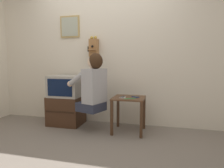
# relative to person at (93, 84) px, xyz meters

# --- Properties ---
(ground_plane) EXTENTS (14.00, 14.00, 0.00)m
(ground_plane) POSITION_rel_person_xyz_m (0.05, -0.69, -0.76)
(ground_plane) COLOR slate
(wall_back) EXTENTS (6.80, 0.05, 2.55)m
(wall_back) POSITION_rel_person_xyz_m (0.05, 0.55, 0.52)
(wall_back) COLOR silver
(wall_back) RESTS_ON ground_plane
(side_table) EXTENTS (0.49, 0.48, 0.55)m
(side_table) POSITION_rel_person_xyz_m (0.54, 0.12, -0.32)
(side_table) COLOR #51331E
(side_table) RESTS_ON ground_plane
(person) EXTENTS (0.61, 0.53, 0.90)m
(person) POSITION_rel_person_xyz_m (0.00, 0.00, 0.00)
(person) COLOR #2D3347
(person) RESTS_ON ground_plane
(tv_stand) EXTENTS (0.57, 0.47, 0.50)m
(tv_stand) POSITION_rel_person_xyz_m (-0.59, 0.24, -0.51)
(tv_stand) COLOR #422819
(tv_stand) RESTS_ON ground_plane
(television) EXTENTS (0.54, 0.49, 0.36)m
(television) POSITION_rel_person_xyz_m (-0.58, 0.24, -0.07)
(television) COLOR #ADA89E
(television) RESTS_ON tv_stand
(wall_phone_antique) EXTENTS (0.19, 0.18, 0.74)m
(wall_phone_antique) POSITION_rel_person_xyz_m (-0.15, 0.47, 0.60)
(wall_phone_antique) COLOR #9E6B3D
(framed_picture) EXTENTS (0.37, 0.03, 0.39)m
(framed_picture) POSITION_rel_person_xyz_m (-0.62, 0.51, 0.98)
(framed_picture) COLOR tan
(cell_phone_held) EXTENTS (0.08, 0.13, 0.01)m
(cell_phone_held) POSITION_rel_person_xyz_m (0.46, 0.06, -0.20)
(cell_phone_held) COLOR silver
(cell_phone_held) RESTS_ON side_table
(cell_phone_spare) EXTENTS (0.13, 0.13, 0.01)m
(cell_phone_spare) POSITION_rel_person_xyz_m (0.64, 0.14, -0.20)
(cell_phone_spare) COLOR navy
(cell_phone_spare) RESTS_ON side_table
(toothbrush) EXTENTS (0.17, 0.09, 0.02)m
(toothbrush) POSITION_rel_person_xyz_m (0.57, -0.02, -0.20)
(toothbrush) COLOR #4CBF66
(toothbrush) RESTS_ON side_table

